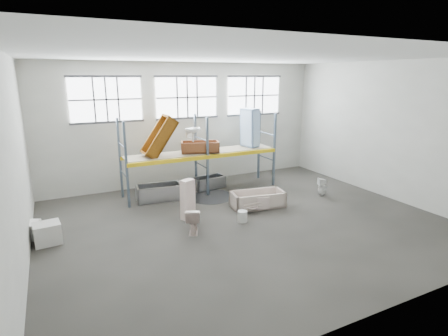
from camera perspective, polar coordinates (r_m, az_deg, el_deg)
floor at (r=11.31m, az=3.40°, el=-8.86°), size 12.00×10.00×0.10m
ceiling at (r=10.40m, az=3.84°, el=17.89°), size 12.00×10.00×0.10m
wall_back at (r=15.10m, az=-6.01°, el=7.09°), size 12.00×0.10×5.00m
wall_front at (r=6.79m, az=25.26°, el=-3.45°), size 12.00×0.10×5.00m
wall_left at (r=9.25m, az=-31.01°, el=0.36°), size 0.10×10.00×5.00m
wall_right at (r=14.52m, az=24.93°, el=5.52°), size 0.10×10.00×5.00m
window_left at (r=14.11m, az=-18.45°, el=10.41°), size 2.60×0.04×1.60m
window_mid at (r=14.90m, az=-5.97°, el=11.24°), size 2.60×0.04×1.60m
window_right at (r=16.28m, az=4.86°, el=11.54°), size 2.60×0.04×1.60m
rack_upright_la at (r=12.45m, az=-15.42°, el=0.37°), size 0.08×0.08×3.00m
rack_upright_lb at (r=13.60m, az=-16.40°, el=1.47°), size 0.08×0.08×3.00m
rack_upright_ma at (r=13.31m, az=-2.66°, el=1.77°), size 0.08×0.08×3.00m
rack_upright_mb at (r=14.39m, az=-4.58°, el=2.72°), size 0.08×0.08×3.00m
rack_upright_ra at (r=14.73m, az=8.10°, el=2.89°), size 0.08×0.08×3.00m
rack_upright_rb at (r=15.72m, az=5.65°, el=3.70°), size 0.08×0.08×3.00m
rack_beam_front at (r=13.31m, az=-2.66°, el=1.77°), size 6.00×0.10×0.14m
rack_beam_back at (r=14.39m, az=-4.58°, el=2.72°), size 6.00×0.10×0.14m
shelf_deck at (r=13.83m, az=-3.67°, el=2.59°), size 5.90×1.10×0.03m
wet_patch at (r=13.54m, az=-2.25°, el=-4.59°), size 1.80×1.80×0.00m
bathtub_beige at (r=12.49m, az=5.45°, el=-5.02°), size 1.95×1.16×0.54m
cistern_spare at (r=12.16m, az=6.23°, el=-5.54°), size 0.48×0.34×0.42m
sink_in_tub at (r=11.94m, az=4.50°, el=-6.49°), size 0.39×0.39×0.13m
toilet_beige at (r=10.47m, az=-4.99°, el=-8.31°), size 0.69×0.85×0.76m
cistern_tall at (r=11.32m, az=-5.85°, el=-5.07°), size 0.49×0.42×1.30m
toilet_white at (r=14.04m, az=15.53°, el=-2.95°), size 0.41×0.40×0.69m
steel_tub_left at (r=13.30m, az=-10.45°, el=-3.87°), size 1.66×0.90×0.59m
steel_tub_right at (r=14.46m, az=-2.52°, el=-2.34°), size 1.40×0.81×0.48m
rust_tub_flat at (r=13.63m, az=-3.88°, el=3.44°), size 1.58×1.09×0.40m
rust_tub_tilted at (r=13.14m, az=-10.38°, el=4.92°), size 1.33×0.80×1.60m
sink_on_shelf at (r=13.35m, az=-4.99°, el=4.39°), size 0.72×0.64×0.53m
blue_tub_upright at (r=14.66m, az=4.18°, el=6.49°), size 0.65×0.82×1.57m
bucket at (r=11.22m, az=2.99°, el=-7.78°), size 0.40×0.40×0.36m
carton_near at (r=10.93m, az=-26.55°, el=-9.39°), size 0.73×0.64×0.58m
carton_far at (r=11.56m, az=-29.03°, el=-8.73°), size 0.73×0.73×0.46m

